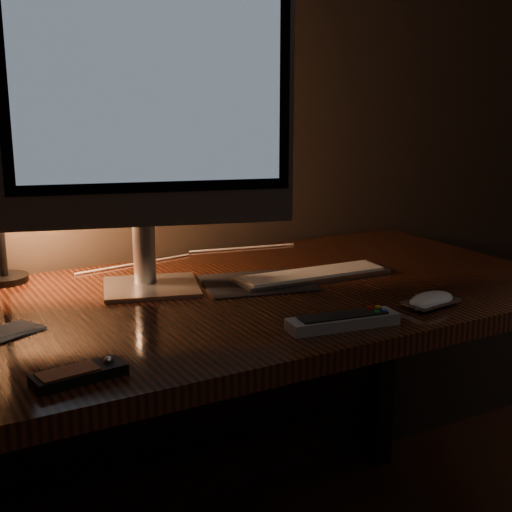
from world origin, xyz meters
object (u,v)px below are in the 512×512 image
monitor (146,110)px  mouse (431,302)px  keyboard (313,275)px  media_remote (79,374)px  tv_remote (343,321)px  desk (195,346)px  desk_lamp (10,178)px

monitor → mouse: monitor is taller
keyboard → media_remote: (-0.63, -0.31, 0.00)m
media_remote → tv_remote: size_ratio=0.67×
desk → tv_remote: size_ratio=7.35×
desk → tv_remote: (0.14, -0.35, 0.14)m
mouse → media_remote: 0.71m
mouse → tv_remote: tv_remote is taller
media_remote → desk_lamp: bearing=80.3°
keyboard → mouse: mouse is taller
keyboard → desk_lamp: 0.70m
keyboard → media_remote: media_remote is taller
monitor → mouse: 0.70m
tv_remote → desk: bearing=120.3°
monitor → tv_remote: size_ratio=2.97×
desk → mouse: (0.36, -0.35, 0.14)m
monitor → keyboard: (0.36, -0.09, -0.38)m
monitor → desk_lamp: bearing=159.5°
media_remote → keyboard: bearing=19.0°
keyboard → tv_remote: size_ratio=1.69×
mouse → desk_lamp: bearing=132.2°
desk → keyboard: 0.31m
mouse → tv_remote: 0.22m
desk → tv_remote: tv_remote is taller
monitor → keyboard: 0.53m
desk_lamp → media_remote: bearing=-107.5°
monitor → media_remote: monitor is taller
tv_remote → desk_lamp: bearing=137.0°
tv_remote → desk_lamp: (-0.46, 0.59, 0.22)m
keyboard → tv_remote: tv_remote is taller
monitor → keyboard: monitor is taller
monitor → mouse: bearing=-24.1°
desk_lamp → tv_remote: bearing=-66.5°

